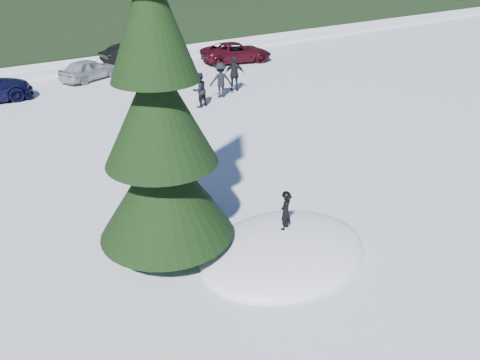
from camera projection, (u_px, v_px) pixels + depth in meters
ground at (284, 252)px, 11.57m from camera, size 200.00×200.00×0.00m
snow_mound at (284, 252)px, 11.57m from camera, size 4.48×3.52×0.96m
spruce_tall at (159, 124)px, 10.17m from camera, size 3.20×3.20×8.60m
spruce_short at (170, 147)px, 12.25m from camera, size 2.20×2.20×5.37m
child_skier at (286, 212)px, 11.47m from camera, size 0.40×0.32×0.97m
adult_0 at (199, 90)px, 22.20m from camera, size 0.89×0.75×1.63m
adult_1 at (235, 74)px, 24.74m from camera, size 1.13×0.93×1.81m
adult_2 at (221, 80)px, 23.67m from camera, size 1.30×1.04×1.76m
car_4 at (89, 69)px, 27.04m from camera, size 3.88×2.69×1.23m
car_5 at (133, 55)px, 30.62m from camera, size 4.19×1.52×1.37m
car_6 at (236, 52)px, 31.47m from camera, size 5.18×3.43×1.32m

